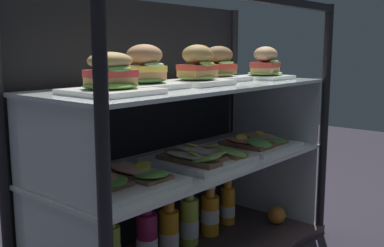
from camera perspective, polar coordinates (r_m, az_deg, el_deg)
case_frame at (r=1.58m, az=-3.60°, el=0.28°), size 1.11×0.46×0.89m
riser_lower_tier at (r=1.57m, az=0.00°, el=-10.76°), size 1.05×0.40×0.32m
shelf_lower_glass at (r=1.52m, az=0.00°, el=-4.94°), size 1.06×0.41×0.01m
riser_upper_tier at (r=1.49m, az=0.00°, el=-0.21°), size 1.05×0.40×0.24m
shelf_upper_glass at (r=1.48m, az=0.00°, el=4.65°), size 1.06×0.41×0.01m
plated_roll_sandwich_far_left at (r=1.18m, az=-10.11°, el=5.41°), size 0.21×0.21×0.11m
plated_roll_sandwich_near_left_corner at (r=1.34m, az=-5.90°, el=6.34°), size 0.19×0.19×0.13m
plated_roll_sandwich_near_right_corner at (r=1.46m, az=0.80°, el=6.75°), size 0.18×0.18×0.13m
plated_roll_sandwich_far_right at (r=1.65m, az=3.33°, el=6.95°), size 0.18×0.18×0.12m
plated_roll_sandwich_left_of_center at (r=1.77m, az=9.14°, el=7.05°), size 0.17×0.17×0.12m
open_sandwich_tray_far_left at (r=1.27m, az=-9.08°, el=-6.80°), size 0.29×0.28×0.06m
open_sandwich_tray_mid_right at (r=1.50m, az=1.11°, el=-4.18°), size 0.29×0.29×0.06m
open_sandwich_tray_right_of_center at (r=1.74m, az=7.75°, el=-2.37°), size 0.29×0.28×0.06m
juice_bottle_back_center at (r=1.50m, az=-5.64°, el=-14.43°), size 0.07×0.07×0.24m
juice_bottle_front_fourth at (r=1.58m, az=-2.89°, el=-13.45°), size 0.07×0.07×0.22m
juice_bottle_front_middle at (r=1.68m, az=-0.34°, el=-12.14°), size 0.07×0.07×0.23m
juice_bottle_near_post at (r=1.76m, az=2.25°, el=-11.20°), size 0.07×0.07×0.19m
juice_bottle_back_right at (r=1.87m, az=4.47°, el=-10.03°), size 0.06×0.06×0.21m
orange_fruit_beside_bottles at (r=1.91m, az=10.52°, el=-11.15°), size 0.07×0.07×0.07m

